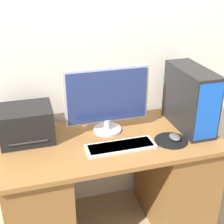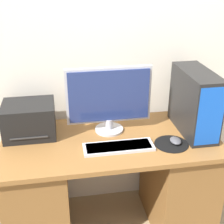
# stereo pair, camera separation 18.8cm
# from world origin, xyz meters

# --- Properties ---
(wall_back) EXTENTS (6.40, 0.13, 2.76)m
(wall_back) POSITION_xyz_m (-0.01, 0.71, 1.37)
(wall_back) COLOR silver
(wall_back) RESTS_ON ground_plane
(desk) EXTENTS (1.36, 0.66, 0.74)m
(desk) POSITION_xyz_m (0.00, 0.33, 0.38)
(desk) COLOR brown
(desk) RESTS_ON ground_plane
(monitor) EXTENTS (0.54, 0.19, 0.43)m
(monitor) POSITION_xyz_m (0.01, 0.44, 0.97)
(monitor) COLOR #B7B7BC
(monitor) RESTS_ON desk
(keyboard) EXTENTS (0.42, 0.14, 0.02)m
(keyboard) POSITION_xyz_m (0.03, 0.21, 0.75)
(keyboard) COLOR silver
(keyboard) RESTS_ON desk
(mousepad) EXTENTS (0.21, 0.21, 0.00)m
(mousepad) POSITION_xyz_m (0.36, 0.20, 0.74)
(mousepad) COLOR black
(mousepad) RESTS_ON desk
(mouse) EXTENTS (0.07, 0.09, 0.03)m
(mouse) POSITION_xyz_m (0.39, 0.21, 0.76)
(mouse) COLOR #4C4C51
(mouse) RESTS_ON mousepad
(computer_tower) EXTENTS (0.18, 0.45, 0.41)m
(computer_tower) POSITION_xyz_m (0.55, 0.35, 0.94)
(computer_tower) COLOR black
(computer_tower) RESTS_ON desk
(printer) EXTENTS (0.32, 0.27, 0.21)m
(printer) POSITION_xyz_m (-0.50, 0.48, 0.85)
(printer) COLOR black
(printer) RESTS_ON desk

